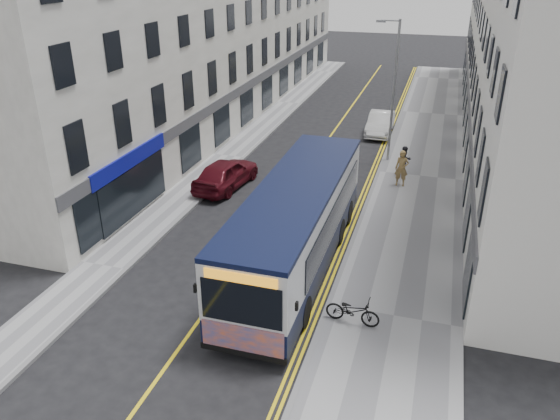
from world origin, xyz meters
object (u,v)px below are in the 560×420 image
Objects in this scene: pedestrian_far at (405,161)px; car_white at (380,123)px; streetlamp at (393,87)px; bicycle at (353,311)px; pedestrian_near at (402,168)px; car_maroon at (226,173)px; city_bus at (297,223)px.

pedestrian_far is 7.78m from car_white.
bicycle is (0.80, -16.02, -3.79)m from streetlamp.
pedestrian_near is (1.16, -3.68, -3.32)m from streetlamp.
car_maroon is at bearing 166.81° from pedestrian_far.
pedestrian_far is (0.38, 13.93, 0.33)m from bicycle.
streetlamp reaches higher than city_bus.
bicycle is 12.81m from car_maroon.
bicycle is at bearing -48.46° from city_bus.
pedestrian_far is at bearing -73.14° from car_white.
pedestrian_far is 9.72m from car_maroon.
city_bus is at bearing -109.81° from pedestrian_near.
city_bus reaches higher than pedestrian_far.
pedestrian_far reaches higher than car_maroon.
bicycle is 12.36m from pedestrian_near.
car_white is (-2.27, 7.44, -0.20)m from pedestrian_far.
car_maroon is at bearing 130.42° from city_bus.
streetlamp reaches higher than car_white.
pedestrian_far is at bearing 73.75° from city_bus.
bicycle is 13.94m from pedestrian_far.
pedestrian_near is at bearing -155.79° from car_maroon.
city_bus is at bearing -145.26° from pedestrian_far.
city_bus reaches higher than car_maroon.
bicycle is at bearing -85.05° from car_white.
streetlamp is 5.09m from pedestrian_near.
pedestrian_near is 9.31m from car_white.
bicycle is at bearing -92.73° from pedestrian_near.
pedestrian_near reaches higher than pedestrian_far.
city_bus reaches higher than bicycle.
car_white is at bearing 9.87° from bicycle.
bicycle is 0.39× the size of car_maroon.
streetlamp is at bearing 80.31° from pedestrian_far.
car_maroon is at bearing 45.60° from bicycle.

